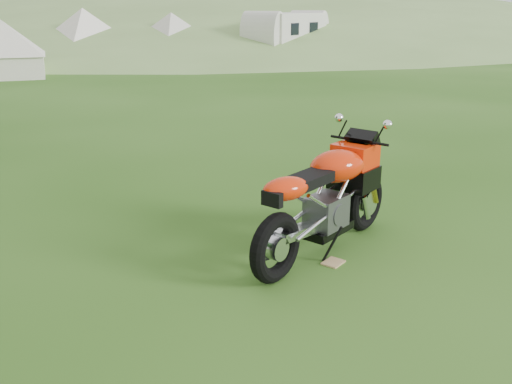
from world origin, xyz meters
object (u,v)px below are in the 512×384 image
plywood_board (333,262)px  tent_mid (85,34)px  caravan (286,37)px  tent_right (172,35)px  tent_left (3,45)px  sport_motorcycle (326,191)px

plywood_board → tent_mid: bearing=80.7°
tent_mid → caravan: bearing=-44.4°
plywood_board → tent_right: (7.10, 20.58, 1.16)m
tent_mid → tent_left: bearing=-150.8°
tent_left → caravan: size_ratio=0.55×
sport_motorcycle → tent_left: 18.08m
plywood_board → tent_mid: size_ratio=0.08×
tent_left → plywood_board: bearing=-77.5°
tent_mid → caravan: size_ratio=0.61×
tent_left → caravan: 11.90m
plywood_board → tent_left: 18.37m
plywood_board → caravan: 21.51m
plywood_board → caravan: caravan is taller
tent_mid → caravan: 9.01m
plywood_board → tent_mid: 22.67m
tent_right → tent_left: bearing=-179.1°
caravan → plywood_board: bearing=-145.8°
tent_left → tent_mid: size_ratio=0.90×
plywood_board → caravan: size_ratio=0.05×
plywood_board → caravan: (11.61, 18.07, 1.08)m
sport_motorcycle → tent_mid: bearing=61.0°
tent_mid → tent_right: bearing=-43.3°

